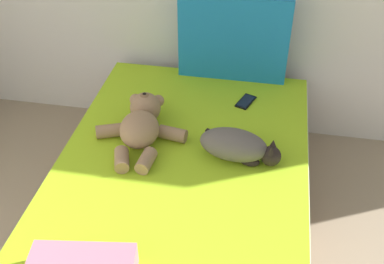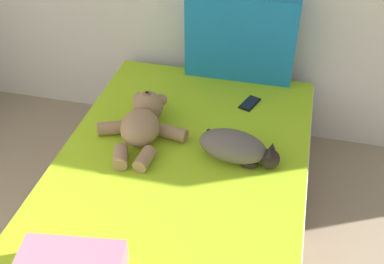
# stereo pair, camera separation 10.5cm
# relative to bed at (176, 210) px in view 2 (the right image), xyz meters

# --- Properties ---
(bed) EXTENTS (1.29, 2.07, 0.48)m
(bed) POSITION_rel_bed_xyz_m (0.00, 0.00, 0.00)
(bed) COLOR brown
(bed) RESTS_ON ground_plane
(patterned_cushion) EXTENTS (0.66, 0.11, 0.53)m
(patterned_cushion) POSITION_rel_bed_xyz_m (0.15, 0.96, 0.51)
(patterned_cushion) COLOR #1972AD
(patterned_cushion) RESTS_ON bed
(cat) EXTENTS (0.42, 0.29, 0.15)m
(cat) POSITION_rel_bed_xyz_m (0.26, 0.19, 0.32)
(cat) COLOR #59514C
(cat) RESTS_ON bed
(teddy_bear) EXTENTS (0.49, 0.55, 0.18)m
(teddy_bear) POSITION_rel_bed_xyz_m (-0.25, 0.27, 0.32)
(teddy_bear) COLOR #937051
(teddy_bear) RESTS_ON bed
(cell_phone) EXTENTS (0.12, 0.16, 0.01)m
(cell_phone) POSITION_rel_bed_xyz_m (0.26, 0.68, 0.25)
(cell_phone) COLOR black
(cell_phone) RESTS_ON bed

